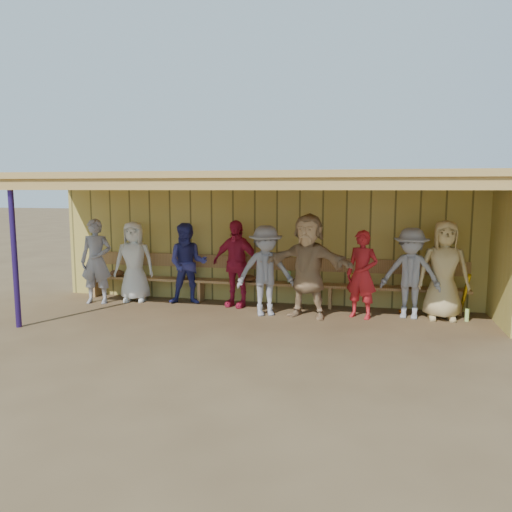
{
  "coord_description": "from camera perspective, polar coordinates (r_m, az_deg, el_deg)",
  "views": [
    {
      "loc": [
        1.91,
        -8.33,
        2.24
      ],
      "look_at": [
        0.0,
        0.35,
        1.05
      ],
      "focal_mm": 35.0,
      "sensor_mm": 36.0,
      "label": 1
    }
  ],
  "objects": [
    {
      "name": "player_c",
      "position": [
        9.85,
        -7.81,
        -0.87
      ],
      "size": [
        0.88,
        0.75,
        1.59
      ],
      "primitive_type": "imported",
      "rotation": [
        0.0,
        0.0,
        0.22
      ],
      "color": "navy",
      "rests_on": "ground"
    },
    {
      "name": "player_extra",
      "position": [
        9.07,
        17.24,
        -1.9
      ],
      "size": [
        1.11,
        0.76,
        1.59
      ],
      "primitive_type": "imported",
      "rotation": [
        0.0,
        0.0,
        -0.18
      ],
      "color": "gray",
      "rests_on": "ground"
    },
    {
      "name": "player_a",
      "position": [
        10.3,
        -17.79,
        -0.57
      ],
      "size": [
        0.67,
        0.49,
        1.67
      ],
      "primitive_type": "imported",
      "rotation": [
        0.0,
        0.0,
        0.16
      ],
      "color": "gray",
      "rests_on": "ground"
    },
    {
      "name": "player_f",
      "position": [
        8.76,
        5.94,
        -1.11
      ],
      "size": [
        1.77,
        0.9,
        1.83
      ],
      "primitive_type": "imported",
      "rotation": [
        0.0,
        0.0,
        -0.22
      ],
      "color": "tan",
      "rests_on": "ground"
    },
    {
      "name": "player_g",
      "position": [
        8.87,
        12.02,
        -2.07
      ],
      "size": [
        0.66,
        0.55,
        1.54
      ],
      "primitive_type": "imported",
      "rotation": [
        0.0,
        0.0,
        -0.38
      ],
      "color": "red",
      "rests_on": "ground"
    },
    {
      "name": "player_h",
      "position": [
        9.16,
        20.67,
        -1.52
      ],
      "size": [
        0.84,
        0.55,
        1.72
      ],
      "primitive_type": "imported",
      "rotation": [
        0.0,
        0.0,
        0.0
      ],
      "color": "tan",
      "rests_on": "ground"
    },
    {
      "name": "player_b",
      "position": [
        10.3,
        -13.76,
        -0.6
      ],
      "size": [
        0.88,
        0.66,
        1.61
      ],
      "primitive_type": "imported",
      "rotation": [
        0.0,
        0.0,
        0.21
      ],
      "color": "silver",
      "rests_on": "ground"
    },
    {
      "name": "dugout_equipment",
      "position": [
        9.7,
        -0.08,
        -2.77
      ],
      "size": [
        6.97,
        0.62,
        0.8
      ],
      "color": "yellow",
      "rests_on": "ground"
    },
    {
      "name": "player_d",
      "position": [
        9.54,
        -2.32,
        -0.87
      ],
      "size": [
        1.04,
        0.62,
        1.66
      ],
      "primitive_type": "imported",
      "rotation": [
        0.0,
        0.0,
        -0.24
      ],
      "color": "#BD1E41",
      "rests_on": "ground"
    },
    {
      "name": "dugout_structure",
      "position": [
        9.16,
        2.84,
        4.21
      ],
      "size": [
        8.8,
        3.2,
        2.5
      ],
      "color": "tan",
      "rests_on": "ground"
    },
    {
      "name": "ground",
      "position": [
        8.83,
        -0.49,
        -7.06
      ],
      "size": [
        90.0,
        90.0,
        0.0
      ],
      "primitive_type": "plane",
      "color": "brown",
      "rests_on": "ground"
    },
    {
      "name": "player_e",
      "position": [
        8.86,
        1.11,
        -1.69
      ],
      "size": [
        1.19,
        0.96,
        1.61
      ],
      "primitive_type": "imported",
      "rotation": [
        0.0,
        0.0,
        0.41
      ],
      "color": "gray",
      "rests_on": "ground"
    },
    {
      "name": "bench",
      "position": [
        9.79,
        0.96,
        -2.45
      ],
      "size": [
        7.6,
        0.34,
        0.93
      ],
      "color": "#AA7E49",
      "rests_on": "ground"
    }
  ]
}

